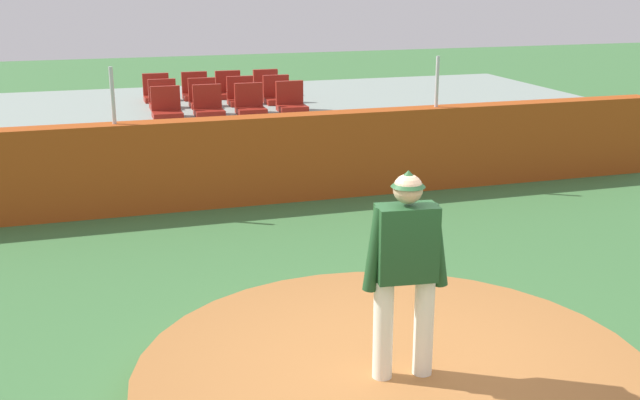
# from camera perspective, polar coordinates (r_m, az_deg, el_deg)

# --- Properties ---
(ground_plane) EXTENTS (60.00, 60.00, 0.00)m
(ground_plane) POSITION_cam_1_polar(r_m,az_deg,el_deg) (7.09, 5.38, -14.02)
(ground_plane) COLOR #3C703B
(pitchers_mound) EXTENTS (4.52, 4.52, 0.28)m
(pitchers_mound) POSITION_cam_1_polar(r_m,az_deg,el_deg) (7.02, 5.41, -13.04)
(pitchers_mound) COLOR #A26633
(pitchers_mound) RESTS_ON ground_plane
(pitcher) EXTENTS (0.73, 0.31, 1.79)m
(pitcher) POSITION_cam_1_polar(r_m,az_deg,el_deg) (6.41, 6.26, -4.38)
(pitcher) COLOR white
(pitcher) RESTS_ON pitchers_mound
(brick_barrier) EXTENTS (14.94, 0.40, 1.40)m
(brick_barrier) POSITION_cam_1_polar(r_m,az_deg,el_deg) (12.48, -5.51, 2.88)
(brick_barrier) COLOR #A74415
(brick_barrier) RESTS_ON ground_plane
(fence_post_left) EXTENTS (0.06, 0.06, 0.85)m
(fence_post_left) POSITION_cam_1_polar(r_m,az_deg,el_deg) (12.04, -14.89, 7.37)
(fence_post_left) COLOR silver
(fence_post_left) RESTS_ON brick_barrier
(fence_post_right) EXTENTS (0.06, 0.06, 0.85)m
(fence_post_right) POSITION_cam_1_polar(r_m,az_deg,el_deg) (13.31, 8.53, 8.53)
(fence_post_right) COLOR silver
(fence_post_right) RESTS_ON brick_barrier
(bleacher_platform) EXTENTS (13.76, 4.22, 1.27)m
(bleacher_platform) POSITION_cam_1_polar(r_m,az_deg,el_deg) (15.06, -7.59, 4.86)
(bleacher_platform) COLOR gray
(bleacher_platform) RESTS_ON ground_plane
(stadium_chair_0) EXTENTS (0.48, 0.44, 0.50)m
(stadium_chair_0) POSITION_cam_1_polar(r_m,az_deg,el_deg) (13.23, -11.12, 6.62)
(stadium_chair_0) COLOR maroon
(stadium_chair_0) RESTS_ON bleacher_platform
(stadium_chair_1) EXTENTS (0.48, 0.44, 0.50)m
(stadium_chair_1) POSITION_cam_1_polar(r_m,az_deg,el_deg) (13.32, -8.14, 6.82)
(stadium_chair_1) COLOR maroon
(stadium_chair_1) RESTS_ON bleacher_platform
(stadium_chair_2) EXTENTS (0.48, 0.44, 0.50)m
(stadium_chair_2) POSITION_cam_1_polar(r_m,az_deg,el_deg) (13.42, -5.12, 6.99)
(stadium_chair_2) COLOR maroon
(stadium_chair_2) RESTS_ON bleacher_platform
(stadium_chair_3) EXTENTS (0.48, 0.44, 0.50)m
(stadium_chair_3) POSITION_cam_1_polar(r_m,az_deg,el_deg) (13.64, -2.12, 7.19)
(stadium_chair_3) COLOR maroon
(stadium_chair_3) RESTS_ON bleacher_platform
(stadium_chair_4) EXTENTS (0.48, 0.44, 0.50)m
(stadium_chair_4) POSITION_cam_1_polar(r_m,az_deg,el_deg) (14.15, -11.37, 7.21)
(stadium_chair_4) COLOR maroon
(stadium_chair_4) RESTS_ON bleacher_platform
(stadium_chair_5) EXTENTS (0.48, 0.44, 0.50)m
(stadium_chair_5) POSITION_cam_1_polar(r_m,az_deg,el_deg) (14.19, -8.53, 7.37)
(stadium_chair_5) COLOR maroon
(stadium_chair_5) RESTS_ON bleacher_platform
(stadium_chair_6) EXTENTS (0.48, 0.44, 0.50)m
(stadium_chair_6) POSITION_cam_1_polar(r_m,az_deg,el_deg) (14.34, -5.77, 7.56)
(stadium_chair_6) COLOR maroon
(stadium_chair_6) RESTS_ON bleacher_platform
(stadium_chair_7) EXTENTS (0.48, 0.44, 0.50)m
(stadium_chair_7) POSITION_cam_1_polar(r_m,az_deg,el_deg) (14.45, -3.13, 7.68)
(stadium_chair_7) COLOR maroon
(stadium_chair_7) RESTS_ON bleacher_platform
(stadium_chair_8) EXTENTS (0.48, 0.44, 0.50)m
(stadium_chair_8) POSITION_cam_1_polar(r_m,az_deg,el_deg) (15.00, -11.81, 7.68)
(stadium_chair_8) COLOR maroon
(stadium_chair_8) RESTS_ON bleacher_platform
(stadium_chair_9) EXTENTS (0.48, 0.44, 0.50)m
(stadium_chair_9) POSITION_cam_1_polar(r_m,az_deg,el_deg) (15.12, -9.07, 7.88)
(stadium_chair_9) COLOR maroon
(stadium_chair_9) RESTS_ON bleacher_platform
(stadium_chair_10) EXTENTS (0.48, 0.44, 0.50)m
(stadium_chair_10) POSITION_cam_1_polar(r_m,az_deg,el_deg) (15.21, -6.65, 8.02)
(stadium_chair_10) COLOR maroon
(stadium_chair_10) RESTS_ON bleacher_platform
(stadium_chair_11) EXTENTS (0.48, 0.44, 0.50)m
(stadium_chair_11) POSITION_cam_1_polar(r_m,az_deg,el_deg) (15.34, -3.90, 8.16)
(stadium_chair_11) COLOR maroon
(stadium_chair_11) RESTS_ON bleacher_platform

